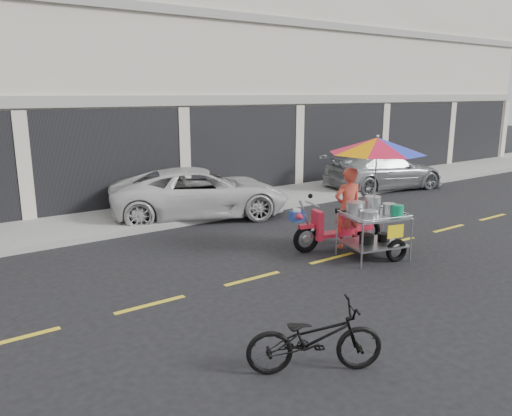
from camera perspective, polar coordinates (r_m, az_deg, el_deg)
ground at (r=10.42m, az=8.71°, el=-5.70°), size 90.00×90.00×0.00m
sidewalk at (r=14.70m, az=-6.26°, el=0.20°), size 45.00×3.00×0.15m
shophouse_block at (r=20.17m, az=-6.61°, el=15.55°), size 36.00×8.11×10.40m
centerline at (r=10.42m, az=8.72°, el=-5.68°), size 42.00×0.10×0.01m
white_pickup at (r=13.67m, az=-6.37°, el=1.77°), size 5.29×3.74×1.34m
silver_pickup at (r=18.11m, az=14.41°, el=4.12°), size 4.67×2.56×1.28m
near_bicycle at (r=6.25m, az=6.72°, el=-14.55°), size 1.74×1.31×0.88m
food_vendor_rig at (r=10.48m, az=12.33°, el=3.19°), size 2.49×2.40×2.52m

